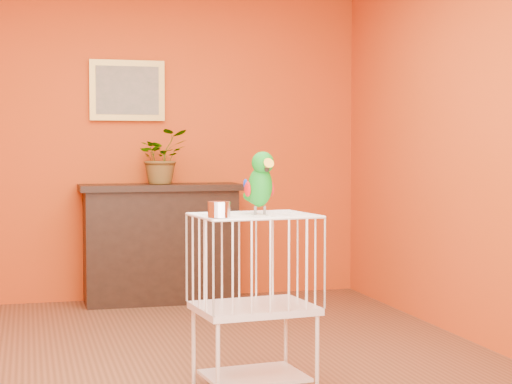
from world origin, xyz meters
name	(u,v)px	position (x,y,z in m)	size (l,w,h in m)	color
ground	(172,364)	(0.00, 0.00, 0.00)	(4.50, 4.50, 0.00)	brown
room_shell	(171,95)	(0.00, 0.00, 1.58)	(4.50, 4.50, 4.50)	#C94312
console_cabinet	(160,243)	(0.24, 2.02, 0.49)	(1.32, 0.47, 0.98)	black
potted_plant	(162,163)	(0.26, 2.03, 1.15)	(0.40, 0.45, 0.35)	#26722D
framed_picture	(127,90)	(0.00, 2.22, 1.75)	(0.62, 0.04, 0.50)	gold
birdcage	(254,299)	(0.33, -0.64, 0.48)	(0.64, 0.52, 0.93)	white
feed_cup	(219,209)	(0.10, -0.85, 0.97)	(0.11, 0.11, 0.08)	silver
parrot	(260,182)	(0.36, -0.64, 1.10)	(0.17, 0.30, 0.33)	#59544C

